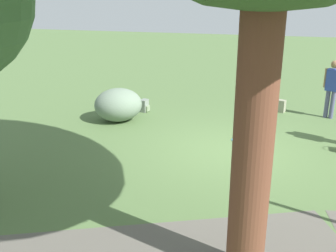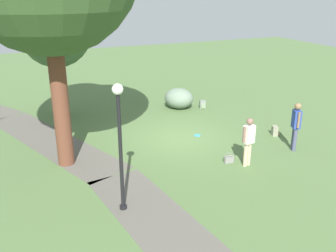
{
  "view_description": "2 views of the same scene",
  "coord_description": "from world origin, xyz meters",
  "px_view_note": "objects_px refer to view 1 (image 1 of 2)",
  "views": [
    {
      "loc": [
        -0.63,
        9.37,
        3.99
      ],
      "look_at": [
        1.35,
        1.03,
        0.94
      ],
      "focal_mm": 43.43,
      "sensor_mm": 36.0,
      "label": 1
    },
    {
      "loc": [
        -12.56,
        5.75,
        5.66
      ],
      "look_at": [
        -0.54,
        0.62,
        0.78
      ],
      "focal_mm": 40.3,
      "sensor_mm": 36.0,
      "label": 2
    }
  ],
  "objects_px": {
    "man_near_boulder": "(332,85)",
    "spare_backpack_on_lawn": "(281,106)",
    "backpack_by_boulder": "(145,106)",
    "lawn_boulder": "(118,105)",
    "frisbee_on_grass": "(236,140)"
  },
  "relations": [
    {
      "from": "backpack_by_boulder",
      "to": "spare_backpack_on_lawn",
      "type": "xyz_separation_m",
      "value": [
        -4.31,
        -0.99,
        0.0
      ]
    },
    {
      "from": "lawn_boulder",
      "to": "frisbee_on_grass",
      "type": "xyz_separation_m",
      "value": [
        -3.61,
        0.84,
        -0.49
      ]
    },
    {
      "from": "backpack_by_boulder",
      "to": "frisbee_on_grass",
      "type": "relative_size",
      "value": 1.55
    },
    {
      "from": "spare_backpack_on_lawn",
      "to": "lawn_boulder",
      "type": "bearing_deg",
      "value": 22.89
    },
    {
      "from": "lawn_boulder",
      "to": "spare_backpack_on_lawn",
      "type": "relative_size",
      "value": 4.74
    },
    {
      "from": "man_near_boulder",
      "to": "backpack_by_boulder",
      "type": "height_order",
      "value": "man_near_boulder"
    },
    {
      "from": "lawn_boulder",
      "to": "man_near_boulder",
      "type": "relative_size",
      "value": 1.06
    },
    {
      "from": "spare_backpack_on_lawn",
      "to": "frisbee_on_grass",
      "type": "distance_m",
      "value": 3.12
    },
    {
      "from": "lawn_boulder",
      "to": "backpack_by_boulder",
      "type": "xyz_separation_m",
      "value": [
        -0.51,
        -1.05,
        -0.3
      ]
    },
    {
      "from": "man_near_boulder",
      "to": "spare_backpack_on_lawn",
      "type": "distance_m",
      "value": 1.69
    },
    {
      "from": "man_near_boulder",
      "to": "spare_backpack_on_lawn",
      "type": "bearing_deg",
      "value": -11.61
    },
    {
      "from": "lawn_boulder",
      "to": "spare_backpack_on_lawn",
      "type": "xyz_separation_m",
      "value": [
        -4.82,
        -2.03,
        -0.3
      ]
    },
    {
      "from": "lawn_boulder",
      "to": "backpack_by_boulder",
      "type": "distance_m",
      "value": 1.2
    },
    {
      "from": "man_near_boulder",
      "to": "spare_backpack_on_lawn",
      "type": "height_order",
      "value": "man_near_boulder"
    },
    {
      "from": "man_near_boulder",
      "to": "backpack_by_boulder",
      "type": "xyz_separation_m",
      "value": [
        5.73,
        0.69,
        -0.86
      ]
    }
  ]
}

